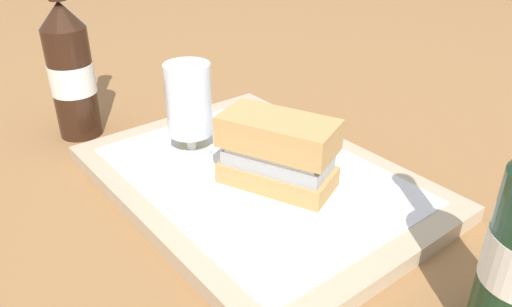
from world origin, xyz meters
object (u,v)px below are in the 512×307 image
beer_bottle (71,69)px  sandwich (275,151)px  plate (277,188)px  beer_glass (189,106)px

beer_bottle → sandwich: bearing=-162.9°
plate → sandwich: 0.05m
plate → beer_glass: 0.16m
plate → beer_bottle: size_ratio=0.71×
sandwich → beer_bottle: (0.34, 0.10, 0.03)m
sandwich → beer_bottle: size_ratio=0.54×
beer_bottle → beer_glass: bearing=-156.7°
plate → sandwich: sandwich is taller
plate → beer_bottle: bearing=17.2°
plate → sandwich: (0.00, 0.00, 0.05)m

